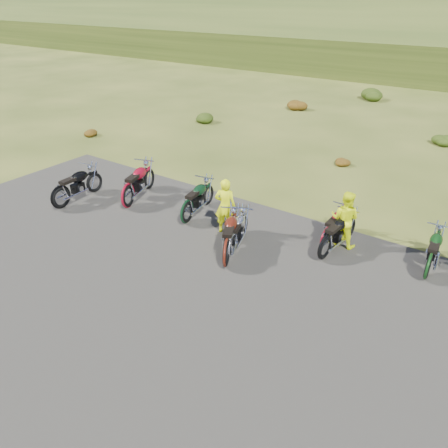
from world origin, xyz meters
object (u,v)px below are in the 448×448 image
Objects in this scene: motorcycle_0 at (63,209)px; motorcycle_3 at (232,257)px; motorcycle_7 at (425,279)px; person_middle at (225,207)px.

motorcycle_0 is 1.19× the size of motorcycle_3.
motorcycle_0 is 11.13m from motorcycle_7.
motorcycle_7 reaches higher than motorcycle_3.
motorcycle_0 reaches higher than motorcycle_7.
motorcycle_0 is 6.30m from motorcycle_3.
motorcycle_3 is 4.93m from motorcycle_7.
motorcycle_3 is at bearing 109.05° from motorcycle_7.
person_middle is at bearing 24.88° from motorcycle_3.
motorcycle_0 reaches higher than motorcycle_3.
motorcycle_7 is at bearing 167.54° from person_middle.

